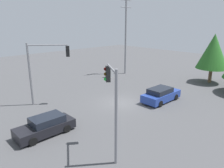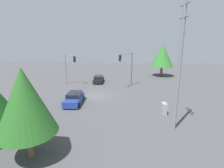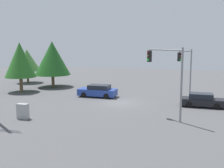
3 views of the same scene
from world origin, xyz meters
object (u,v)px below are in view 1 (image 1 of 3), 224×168
sedan_dark (46,126)px  electrical_cabinet (110,73)px  sedan_blue (161,95)px  traffic_signal_main (45,63)px  traffic_signal_cross (112,96)px

sedan_dark → electrical_cabinet: 17.91m
sedan_blue → electrical_cabinet: bearing=165.0°
sedan_blue → traffic_signal_main: (-9.11, 7.50, 3.59)m
sedan_dark → sedan_blue: size_ratio=0.94×
sedan_blue → traffic_signal_cross: 11.29m
traffic_signal_main → traffic_signal_cross: 10.93m
sedan_blue → traffic_signal_cross: traffic_signal_cross is taller
sedan_blue → electrical_cabinet: 11.64m
traffic_signal_main → electrical_cabinet: size_ratio=4.71×
sedan_dark → electrical_cabinet: bearing=-58.5°
traffic_signal_main → sedan_blue: bearing=-3.3°
sedan_dark → traffic_signal_main: traffic_signal_main is taller
sedan_dark → traffic_signal_cross: traffic_signal_cross is taller
traffic_signal_main → electrical_cabinet: 13.20m
sedan_dark → electrical_cabinet: sedan_dark is taller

